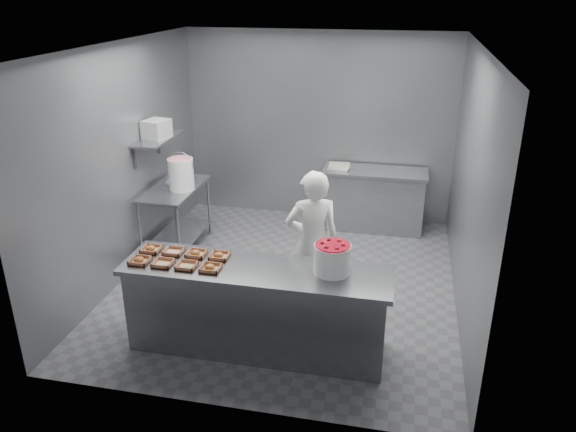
{
  "coord_description": "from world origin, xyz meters",
  "views": [
    {
      "loc": [
        1.29,
        -5.91,
        3.41
      ],
      "look_at": [
        0.06,
        -0.2,
        0.97
      ],
      "focal_mm": 35.0,
      "sensor_mm": 36.0,
      "label": 1
    }
  ],
  "objects_px": {
    "tray_3": "(210,268)",
    "glaze_bucket": "(181,173)",
    "tray_1": "(163,263)",
    "back_counter": "(373,199)",
    "service_counter": "(257,308)",
    "prep_table": "(176,209)",
    "tray_2": "(187,265)",
    "appliance": "(156,129)",
    "tray_0": "(140,260)",
    "tray_4": "(151,249)",
    "worker": "(312,242)",
    "tray_6": "(196,253)",
    "tray_7": "(219,256)",
    "tray_5": "(174,251)",
    "strawberry_tub": "(332,257)"
  },
  "relations": [
    {
      "from": "tray_7",
      "to": "glaze_bucket",
      "type": "height_order",
      "value": "glaze_bucket"
    },
    {
      "from": "tray_0",
      "to": "tray_1",
      "type": "distance_m",
      "value": 0.24
    },
    {
      "from": "service_counter",
      "to": "tray_5",
      "type": "distance_m",
      "value": 1.01
    },
    {
      "from": "tray_3",
      "to": "tray_1",
      "type": "bearing_deg",
      "value": 180.0
    },
    {
      "from": "tray_5",
      "to": "tray_7",
      "type": "height_order",
      "value": "tray_7"
    },
    {
      "from": "back_counter",
      "to": "appliance",
      "type": "xyz_separation_m",
      "value": [
        -2.72,
        -1.31,
        1.23
      ]
    },
    {
      "from": "worker",
      "to": "appliance",
      "type": "xyz_separation_m",
      "value": [
        -2.21,
        1.07,
        0.87
      ]
    },
    {
      "from": "tray_5",
      "to": "strawberry_tub",
      "type": "height_order",
      "value": "strawberry_tub"
    },
    {
      "from": "prep_table",
      "to": "strawberry_tub",
      "type": "relative_size",
      "value": 3.45
    },
    {
      "from": "tray_0",
      "to": "tray_3",
      "type": "xyz_separation_m",
      "value": [
        0.72,
        0.0,
        0.0
      ]
    },
    {
      "from": "tray_4",
      "to": "worker",
      "type": "distance_m",
      "value": 1.7
    },
    {
      "from": "tray_4",
      "to": "tray_6",
      "type": "height_order",
      "value": "same"
    },
    {
      "from": "tray_3",
      "to": "glaze_bucket",
      "type": "bearing_deg",
      "value": 118.48
    },
    {
      "from": "prep_table",
      "to": "tray_2",
      "type": "height_order",
      "value": "tray_2"
    },
    {
      "from": "prep_table",
      "to": "tray_7",
      "type": "distance_m",
      "value": 2.23
    },
    {
      "from": "tray_5",
      "to": "tray_7",
      "type": "relative_size",
      "value": 1.0
    },
    {
      "from": "tray_1",
      "to": "glaze_bucket",
      "type": "xyz_separation_m",
      "value": [
        -0.63,
        2.05,
        0.2
      ]
    },
    {
      "from": "tray_4",
      "to": "tray_5",
      "type": "relative_size",
      "value": 1.0
    },
    {
      "from": "tray_0",
      "to": "tray_4",
      "type": "relative_size",
      "value": 1.0
    },
    {
      "from": "service_counter",
      "to": "tray_6",
      "type": "height_order",
      "value": "tray_6"
    },
    {
      "from": "tray_4",
      "to": "tray_7",
      "type": "relative_size",
      "value": 1.0
    },
    {
      "from": "strawberry_tub",
      "to": "glaze_bucket",
      "type": "height_order",
      "value": "glaze_bucket"
    },
    {
      "from": "service_counter",
      "to": "strawberry_tub",
      "type": "bearing_deg",
      "value": 5.28
    },
    {
      "from": "tray_2",
      "to": "appliance",
      "type": "relative_size",
      "value": 0.6
    },
    {
      "from": "tray_3",
      "to": "tray_7",
      "type": "height_order",
      "value": "same"
    },
    {
      "from": "tray_1",
      "to": "back_counter",
      "type": "bearing_deg",
      "value": 62.1
    },
    {
      "from": "service_counter",
      "to": "tray_2",
      "type": "relative_size",
      "value": 13.88
    },
    {
      "from": "worker",
      "to": "glaze_bucket",
      "type": "distance_m",
      "value": 2.21
    },
    {
      "from": "tray_5",
      "to": "strawberry_tub",
      "type": "bearing_deg",
      "value": -2.25
    },
    {
      "from": "tray_3",
      "to": "worker",
      "type": "xyz_separation_m",
      "value": [
        0.8,
        1.0,
        -0.11
      ]
    },
    {
      "from": "service_counter",
      "to": "strawberry_tub",
      "type": "relative_size",
      "value": 7.47
    },
    {
      "from": "tray_0",
      "to": "tray_6",
      "type": "distance_m",
      "value": 0.55
    },
    {
      "from": "back_counter",
      "to": "tray_5",
      "type": "bearing_deg",
      "value": -119.83
    },
    {
      "from": "tray_7",
      "to": "glaze_bucket",
      "type": "relative_size",
      "value": 0.37
    },
    {
      "from": "tray_7",
      "to": "appliance",
      "type": "xyz_separation_m",
      "value": [
        -1.41,
        1.81,
        0.76
      ]
    },
    {
      "from": "back_counter",
      "to": "tray_3",
      "type": "height_order",
      "value": "tray_3"
    },
    {
      "from": "tray_6",
      "to": "strawberry_tub",
      "type": "relative_size",
      "value": 0.54
    },
    {
      "from": "appliance",
      "to": "worker",
      "type": "bearing_deg",
      "value": -12.65
    },
    {
      "from": "prep_table",
      "to": "tray_4",
      "type": "relative_size",
      "value": 6.4
    },
    {
      "from": "tray_1",
      "to": "tray_7",
      "type": "height_order",
      "value": "tray_7"
    },
    {
      "from": "service_counter",
      "to": "appliance",
      "type": "relative_size",
      "value": 8.37
    },
    {
      "from": "tray_2",
      "to": "glaze_bucket",
      "type": "height_order",
      "value": "glaze_bucket"
    },
    {
      "from": "tray_6",
      "to": "strawberry_tub",
      "type": "xyz_separation_m",
      "value": [
        1.37,
        -0.06,
        0.13
      ]
    },
    {
      "from": "tray_2",
      "to": "strawberry_tub",
      "type": "height_order",
      "value": "strawberry_tub"
    },
    {
      "from": "tray_7",
      "to": "glaze_bucket",
      "type": "distance_m",
      "value": 2.12
    },
    {
      "from": "prep_table",
      "to": "tray_0",
      "type": "bearing_deg",
      "value": -76.02
    },
    {
      "from": "service_counter",
      "to": "glaze_bucket",
      "type": "relative_size",
      "value": 5.16
    },
    {
      "from": "prep_table",
      "to": "tray_3",
      "type": "bearing_deg",
      "value": -59.24
    },
    {
      "from": "tray_5",
      "to": "service_counter",
      "type": "bearing_deg",
      "value": -8.26
    },
    {
      "from": "service_counter",
      "to": "tray_6",
      "type": "xyz_separation_m",
      "value": [
        -0.65,
        0.13,
        0.47
      ]
    }
  ]
}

